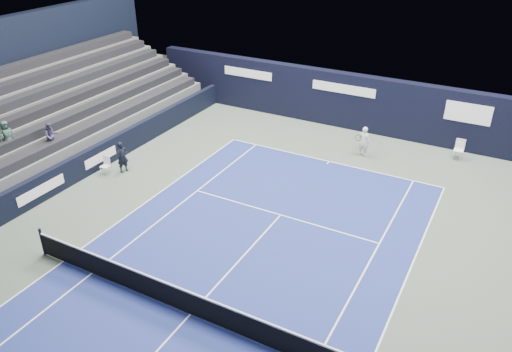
{
  "coord_description": "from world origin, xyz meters",
  "views": [
    {
      "loc": [
        7.26,
        -9.15,
        11.17
      ],
      "look_at": [
        -1.34,
        6.76,
        1.3
      ],
      "focal_mm": 35.0,
      "sensor_mm": 36.0,
      "label": 1
    }
  ],
  "objects_px": {
    "folding_chair_back_a": "(459,148)",
    "line_judge_chair": "(106,164)",
    "tennis_player": "(364,141)",
    "tennis_net": "(189,302)",
    "folding_chair_back_b": "(459,148)"
  },
  "relations": [
    {
      "from": "folding_chair_back_a",
      "to": "line_judge_chair",
      "type": "distance_m",
      "value": 17.18
    },
    {
      "from": "line_judge_chair",
      "to": "tennis_player",
      "type": "relative_size",
      "value": 0.56
    },
    {
      "from": "folding_chair_back_a",
      "to": "tennis_player",
      "type": "height_order",
      "value": "tennis_player"
    },
    {
      "from": "line_judge_chair",
      "to": "tennis_net",
      "type": "bearing_deg",
      "value": -37.22
    },
    {
      "from": "tennis_player",
      "to": "folding_chair_back_a",
      "type": "bearing_deg",
      "value": 24.39
    },
    {
      "from": "folding_chair_back_a",
      "to": "line_judge_chair",
      "type": "xyz_separation_m",
      "value": [
        -14.28,
        -9.55,
        -0.08
      ]
    },
    {
      "from": "folding_chair_back_b",
      "to": "line_judge_chair",
      "type": "distance_m",
      "value": 17.19
    },
    {
      "from": "tennis_net",
      "to": "tennis_player",
      "type": "bearing_deg",
      "value": 84.8
    },
    {
      "from": "tennis_player",
      "to": "folding_chair_back_b",
      "type": "bearing_deg",
      "value": 23.92
    },
    {
      "from": "folding_chair_back_a",
      "to": "line_judge_chair",
      "type": "height_order",
      "value": "line_judge_chair"
    },
    {
      "from": "folding_chair_back_a",
      "to": "folding_chair_back_b",
      "type": "height_order",
      "value": "folding_chair_back_b"
    },
    {
      "from": "folding_chair_back_b",
      "to": "tennis_net",
      "type": "xyz_separation_m",
      "value": [
        -5.51,
        -15.27,
        -0.07
      ]
    },
    {
      "from": "folding_chair_back_a",
      "to": "tennis_net",
      "type": "bearing_deg",
      "value": -107.1
    },
    {
      "from": "folding_chair_back_a",
      "to": "folding_chair_back_b",
      "type": "relative_size",
      "value": 0.84
    },
    {
      "from": "folding_chair_back_a",
      "to": "tennis_net",
      "type": "relative_size",
      "value": 0.07
    }
  ]
}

